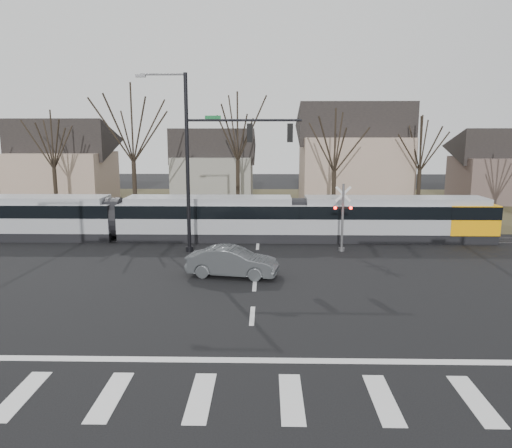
{
  "coord_description": "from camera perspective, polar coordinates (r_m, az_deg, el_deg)",
  "views": [
    {
      "loc": [
        0.52,
        -16.1,
        6.86
      ],
      "look_at": [
        0.0,
        9.0,
        2.3
      ],
      "focal_mm": 35.0,
      "sensor_mm": 36.0,
      "label": 1
    }
  ],
  "objects": [
    {
      "name": "ground",
      "position": [
        17.51,
        -0.62,
        -12.77
      ],
      "size": [
        140.0,
        140.0,
        0.0
      ],
      "primitive_type": "plane",
      "color": "black"
    },
    {
      "name": "grass_verge",
      "position": [
        48.59,
        0.56,
        2.19
      ],
      "size": [
        140.0,
        28.0,
        0.01
      ],
      "primitive_type": "cube",
      "color": "#38331E",
      "rests_on": "ground"
    },
    {
      "name": "crosswalk",
      "position": [
        13.92,
        -1.16,
        -19.22
      ],
      "size": [
        27.0,
        2.6,
        0.01
      ],
      "color": "silver",
      "rests_on": "ground"
    },
    {
      "name": "stop_line",
      "position": [
        15.87,
        -0.83,
        -15.3
      ],
      "size": [
        28.0,
        0.35,
        0.01
      ],
      "primitive_type": "cube",
      "color": "silver",
      "rests_on": "ground"
    },
    {
      "name": "lane_dashes",
      "position": [
        32.83,
        0.25,
        -1.76
      ],
      "size": [
        0.18,
        30.0,
        0.01
      ],
      "color": "silver",
      "rests_on": "ground"
    },
    {
      "name": "rail_pair",
      "position": [
        32.63,
        0.25,
        -1.79
      ],
      "size": [
        90.0,
        1.52,
        0.06
      ],
      "color": "#59595E",
      "rests_on": "ground"
    },
    {
      "name": "tram",
      "position": [
        32.77,
        -5.65,
        0.89
      ],
      "size": [
        37.15,
        2.76,
        2.82
      ],
      "color": "gray",
      "rests_on": "ground"
    },
    {
      "name": "sedan",
      "position": [
        24.32,
        -2.72,
        -4.34
      ],
      "size": [
        3.03,
        4.91,
        1.45
      ],
      "primitive_type": "imported",
      "rotation": [
        0.0,
        0.0,
        1.4
      ],
      "color": "#3E4144",
      "rests_on": "ground"
    },
    {
      "name": "signal_pole_far",
      "position": [
        28.77,
        -4.7,
        7.95
      ],
      "size": [
        9.28,
        0.44,
        10.2
      ],
      "color": "black",
      "rests_on": "ground"
    },
    {
      "name": "rail_crossing_signal",
      "position": [
        29.66,
        9.86,
        0.49
      ],
      "size": [
        1.08,
        0.36,
        4.0
      ],
      "color": "#59595B",
      "rests_on": "ground"
    },
    {
      "name": "tree_row",
      "position": [
        42.17,
        3.22,
        7.75
      ],
      "size": [
        59.2,
        7.2,
        10.0
      ],
      "color": "black",
      "rests_on": "ground"
    },
    {
      "name": "house_a",
      "position": [
        54.19,
        -21.24,
        7.07
      ],
      "size": [
        9.72,
        8.64,
        8.6
      ],
      "color": "gray",
      "rests_on": "ground"
    },
    {
      "name": "house_b",
      "position": [
        52.47,
        -4.9,
        7.1
      ],
      "size": [
        8.64,
        7.56,
        7.65
      ],
      "color": "gray",
      "rests_on": "ground"
    },
    {
      "name": "house_c",
      "position": [
        49.86,
        11.09,
        8.24
      ],
      "size": [
        10.8,
        8.64,
        10.1
      ],
      "color": "gray",
      "rests_on": "ground"
    },
    {
      "name": "house_d",
      "position": [
        56.31,
        25.99,
        6.32
      ],
      "size": [
        8.64,
        7.56,
        7.65
      ],
      "color": "brown",
      "rests_on": "ground"
    }
  ]
}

